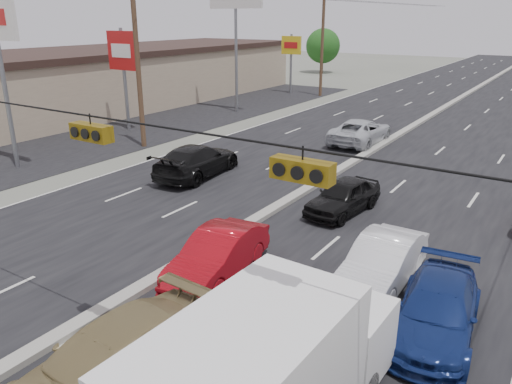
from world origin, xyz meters
TOP-DOWN VIEW (x-y plane):
  - ground at (0.00, 0.00)m, footprint 200.00×200.00m
  - road_surface at (0.00, 30.00)m, footprint 20.00×160.00m
  - center_median at (0.00, 30.00)m, footprint 0.50×160.00m
  - strip_mall at (-26.00, 25.00)m, footprint 12.00×42.00m
  - parking_lot at (-17.00, 25.00)m, footprint 10.00×42.00m
  - utility_pole_left_b at (-12.50, 15.00)m, footprint 1.60×0.30m
  - utility_pole_left_c at (-12.50, 40.00)m, footprint 1.60×0.30m
  - traffic_signals at (1.40, 0.00)m, footprint 25.00×0.30m
  - pole_sign_mid at (-17.00, 18.00)m, footprint 2.60×0.25m
  - pole_sign_billboard at (-14.50, 28.00)m, footprint 5.00×0.25m
  - pole_sign_far at (-16.00, 40.00)m, footprint 2.20×0.25m
  - tree_left_far at (-22.00, 60.00)m, footprint 4.80×4.80m
  - box_truck at (6.30, -0.60)m, footprint 2.43×6.40m
  - tan_sedan at (2.60, -1.07)m, footprint 2.49×5.46m
  - red_sedan at (1.40, 4.33)m, footprint 2.10×4.61m
  - queue_car_a at (2.49, 11.46)m, footprint 2.15×4.31m
  - queue_car_b at (5.88, 6.57)m, footprint 1.57×4.51m
  - queue_car_d at (7.91, 4.93)m, footprint 2.42×4.87m
  - oncoming_near at (-5.79, 12.09)m, footprint 2.82×5.77m
  - oncoming_far at (-1.40, 23.05)m, footprint 2.68×5.71m

SIDE VIEW (x-z plane):
  - ground at x=0.00m, z-range 0.00..0.00m
  - road_surface at x=0.00m, z-range -0.01..0.01m
  - parking_lot at x=-17.00m, z-range -0.01..0.01m
  - center_median at x=0.00m, z-range 0.00..0.20m
  - queue_car_d at x=7.91m, z-range 0.00..1.36m
  - queue_car_a at x=2.49m, z-range 0.00..1.41m
  - red_sedan at x=1.40m, z-range 0.00..1.46m
  - queue_car_b at x=5.88m, z-range 0.00..1.49m
  - tan_sedan at x=2.60m, z-range 0.00..1.55m
  - oncoming_far at x=-1.40m, z-range 0.00..1.58m
  - oncoming_near at x=-5.79m, z-range 0.00..1.62m
  - box_truck at x=6.30m, z-range 0.04..3.25m
  - strip_mall at x=-26.00m, z-range 0.00..4.60m
  - tree_left_far at x=-22.00m, z-range 0.66..6.78m
  - pole_sign_far at x=-16.00m, z-range 1.41..7.41m
  - utility_pole_left_b at x=-12.50m, z-range 0.11..10.11m
  - utility_pole_left_c at x=-12.50m, z-range 0.11..10.11m
  - pole_sign_mid at x=-17.00m, z-range 1.61..8.61m
  - traffic_signals at x=1.40m, z-range 5.22..5.77m
  - pole_sign_billboard at x=-14.50m, z-range 3.37..14.37m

